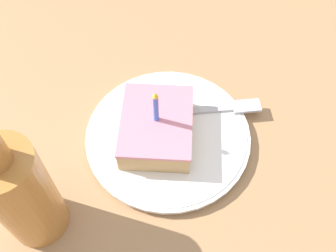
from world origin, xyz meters
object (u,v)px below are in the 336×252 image
Objects in this scene: plate at (168,136)px; cake_slice at (157,127)px; bottle at (20,192)px; fork at (211,109)px.

cake_slice is at bearing 10.92° from plate.
plate is 0.03m from cake_slice.
fork is at bearing -140.63° from bottle.
plate is at bearing 36.55° from fork.
cake_slice reaches higher than plate.
bottle is at bearing 42.75° from cake_slice.
bottle reaches higher than plate.
plate is 0.23m from bottle.
fork is (-0.06, -0.05, 0.01)m from plate.
fork is at bearing -147.80° from cake_slice.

